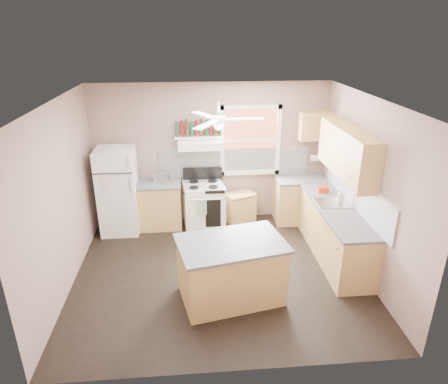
{
  "coord_description": "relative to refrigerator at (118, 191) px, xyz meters",
  "views": [
    {
      "loc": [
        -0.4,
        -5.38,
        3.63
      ],
      "look_at": [
        0.1,
        0.3,
        1.25
      ],
      "focal_mm": 32.0,
      "sensor_mm": 36.0,
      "label": 1
    }
  ],
  "objects": [
    {
      "name": "base_cabinet_right",
      "position": [
        3.7,
        -1.26,
        -0.38
      ],
      "size": [
        0.6,
        2.2,
        0.86
      ],
      "primitive_type": "cube",
      "color": "#B2894A",
      "rests_on": "floor"
    },
    {
      "name": "faucet",
      "position": [
        3.85,
        -1.06,
        0.16
      ],
      "size": [
        0.03,
        0.03,
        0.14
      ],
      "primitive_type": "cylinder",
      "color": "silver",
      "rests_on": "sink"
    },
    {
      "name": "island_top",
      "position": [
        1.87,
        -2.21,
        0.07
      ],
      "size": [
        1.62,
        1.23,
        0.04
      ],
      "primitive_type": "cube",
      "rotation": [
        0.0,
        0.0,
        0.21
      ],
      "color": "#505053",
      "rests_on": "island"
    },
    {
      "name": "floor",
      "position": [
        1.75,
        -1.56,
        -0.81
      ],
      "size": [
        4.5,
        4.5,
        0.0
      ],
      "primitive_type": "plane",
      "color": "black",
      "rests_on": "ground"
    },
    {
      "name": "counter_left",
      "position": [
        0.69,
        0.14,
        0.07
      ],
      "size": [
        0.92,
        0.62,
        0.04
      ],
      "primitive_type": "cube",
      "color": "#505053",
      "rests_on": "base_cabinet_left"
    },
    {
      "name": "island",
      "position": [
        1.87,
        -2.21,
        -0.38
      ],
      "size": [
        1.52,
        1.13,
        0.86
      ],
      "primitive_type": "cube",
      "rotation": [
        0.0,
        0.0,
        0.21
      ],
      "color": "#B2894A",
      "rests_on": "floor"
    },
    {
      "name": "range_hood",
      "position": [
        1.52,
        0.19,
        0.81
      ],
      "size": [
        0.78,
        0.5,
        0.14
      ],
      "primitive_type": "cube",
      "color": "white",
      "rests_on": "wall_back"
    },
    {
      "name": "refrigerator",
      "position": [
        0.0,
        0.0,
        0.0
      ],
      "size": [
        0.69,
        0.67,
        1.62
      ],
      "primitive_type": "cube",
      "rotation": [
        0.0,
        0.0,
        0.0
      ],
      "color": "white",
      "rests_on": "floor"
    },
    {
      "name": "ceiling_fan_hub",
      "position": [
        1.75,
        -1.56,
        1.64
      ],
      "size": [
        0.2,
        0.2,
        0.08
      ],
      "primitive_type": "cylinder",
      "color": "white",
      "rests_on": "ceiling"
    },
    {
      "name": "toaster",
      "position": [
        0.8,
        0.17,
        0.18
      ],
      "size": [
        0.31,
        0.23,
        0.18
      ],
      "primitive_type": "cube",
      "rotation": [
        0.0,
        0.0,
        -0.26
      ],
      "color": "silver",
      "rests_on": "counter_left"
    },
    {
      "name": "paper_towel",
      "position": [
        3.82,
        0.3,
        0.44
      ],
      "size": [
        0.26,
        0.12,
        0.12
      ],
      "primitive_type": "cylinder",
      "rotation": [
        0.0,
        1.57,
        0.0
      ],
      "color": "white",
      "rests_on": "wall_back"
    },
    {
      "name": "sink",
      "position": [
        3.69,
        -1.06,
        0.09
      ],
      "size": [
        0.55,
        0.45,
        0.03
      ],
      "primitive_type": "cube",
      "color": "silver",
      "rests_on": "counter_right"
    },
    {
      "name": "soap_bottle",
      "position": [
        3.8,
        -1.06,
        0.21
      ],
      "size": [
        0.11,
        0.11,
        0.24
      ],
      "primitive_type": "imported",
      "rotation": [
        0.0,
        0.0,
        2.96
      ],
      "color": "silver",
      "rests_on": "counter_right"
    },
    {
      "name": "wall_right",
      "position": [
        4.03,
        -1.56,
        0.54
      ],
      "size": [
        0.05,
        4.0,
        2.7
      ],
      "primitive_type": "cube",
      "color": "gray",
      "rests_on": "ground"
    },
    {
      "name": "stove",
      "position": [
        1.58,
        0.06,
        -0.38
      ],
      "size": [
        0.81,
        0.71,
        0.86
      ],
      "primitive_type": "cube",
      "rotation": [
        0.0,
        0.0,
        0.09
      ],
      "color": "white",
      "rests_on": "floor"
    },
    {
      "name": "wall_left",
      "position": [
        -0.52,
        -1.56,
        0.54
      ],
      "size": [
        0.05,
        4.0,
        2.7
      ],
      "primitive_type": "cube",
      "color": "gray",
      "rests_on": "ground"
    },
    {
      "name": "backsplash_right",
      "position": [
        3.99,
        -1.26,
        0.37
      ],
      "size": [
        0.03,
        2.6,
        0.55
      ],
      "primitive_type": "cube",
      "color": "white",
      "rests_on": "wall_right"
    },
    {
      "name": "cart",
      "position": [
        2.3,
        0.19,
        -0.54
      ],
      "size": [
        0.64,
        0.54,
        0.54
      ],
      "primitive_type": "cube",
      "rotation": [
        0.0,
        0.0,
        0.38
      ],
      "color": "#B2894A",
      "rests_on": "floor"
    },
    {
      "name": "wall_back",
      "position": [
        1.75,
        0.46,
        0.54
      ],
      "size": [
        4.5,
        0.05,
        2.7
      ],
      "primitive_type": "cube",
      "color": "gray",
      "rests_on": "ground"
    },
    {
      "name": "base_cabinet_corner",
      "position": [
        3.5,
        0.14,
        -0.38
      ],
      "size": [
        1.0,
        0.6,
        0.86
      ],
      "primitive_type": "cube",
      "color": "#B2894A",
      "rests_on": "floor"
    },
    {
      "name": "window_view",
      "position": [
        2.5,
        0.42,
        0.79
      ],
      "size": [
        1.0,
        0.02,
        1.2
      ],
      "primitive_type": "cube",
      "color": "brown",
      "rests_on": "wall_back"
    },
    {
      "name": "red_caddy",
      "position": [
        3.68,
        -0.58,
        0.14
      ],
      "size": [
        0.19,
        0.13,
        0.1
      ],
      "primitive_type": "cube",
      "rotation": [
        0.0,
        0.0,
        -0.05
      ],
      "color": "#B42D0F",
      "rests_on": "counter_right"
    },
    {
      "name": "window_frame",
      "position": [
        2.5,
        0.39,
        0.79
      ],
      "size": [
        1.16,
        0.07,
        1.36
      ],
      "primitive_type": "cube",
      "color": "white",
      "rests_on": "wall_back"
    },
    {
      "name": "counter_corner",
      "position": [
        3.5,
        0.14,
        0.07
      ],
      "size": [
        1.02,
        0.62,
        0.04
      ],
      "primitive_type": "cube",
      "color": "#505053",
      "rests_on": "base_cabinet_corner"
    },
    {
      "name": "ceiling",
      "position": [
        1.75,
        -1.56,
        1.89
      ],
      "size": [
        4.5,
        4.5,
        0.0
      ],
      "primitive_type": "plane",
      "color": "white",
      "rests_on": "ground"
    },
    {
      "name": "backsplash_back",
      "position": [
        2.2,
        0.42,
        0.37
      ],
      "size": [
        2.9,
        0.03,
        0.55
      ],
      "primitive_type": "cube",
      "color": "white",
      "rests_on": "wall_back"
    },
    {
      "name": "counter_right",
      "position": [
        3.69,
        -1.26,
        0.07
      ],
      "size": [
        0.62,
        2.22,
        0.04
      ],
      "primitive_type": "cube",
      "color": "#505053",
      "rests_on": "base_cabinet_right"
    },
    {
      "name": "bottle_shelf",
      "position": [
        1.52,
        0.31,
        0.91
      ],
      "size": [
        0.9,
        0.26,
        0.03
      ],
      "primitive_type": "cube",
      "color": "white",
      "rests_on": "range_hood"
    },
    {
      "name": "upper_cabinet_corner",
      "position": [
        3.7,
        0.27,
        1.09
      ],
      "size": [
        0.6,
        0.33,
        0.52
      ],
      "primitive_type": "cube",
      "color": "#B2894A",
      "rests_on": "wall_back"
    },
    {
      "name": "base_cabinet_left",
      "position": [
        0.69,
        0.14,
        -0.38
      ],
      "size": [
        0.9,
        0.6,
        0.86
      ],
      "primitive_type": "cube",
      "color": "#B2894A",
      "rests_on": "floor"
    },
    {
      "name": "upper_cabinet_right",
      "position": [
        3.83,
        -1.06,
        0.97
      ],
      "size": [
        0.33,
        1.8,
        0.76
      ],
      "primitive_type": "cube",
      "color": "#B2894A",
      "rests_on": "wall_right"
    },
    {
      "name": "wine_bottles",
      "position": [
        1.52,
        0.31,
        1.07
      ],
      "size": [
        0.86,
        0.06,
        0.31
      ],
      "color": "#143819",
      "rests_on": "bottle_shelf"
    }
  ]
}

